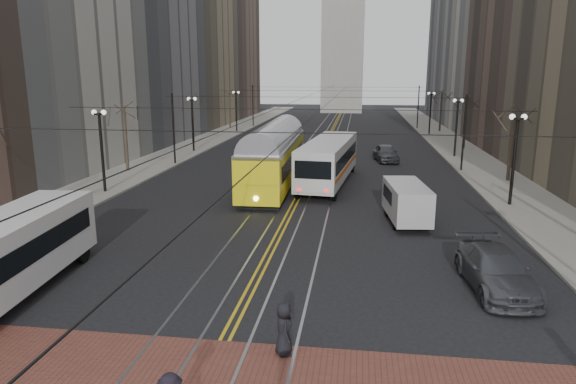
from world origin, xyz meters
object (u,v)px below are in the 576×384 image
(rear_bus, at_px, (329,162))
(streetcar, at_px, (275,162))
(pedestrian_a, at_px, (284,329))
(cargo_van, at_px, (406,204))
(sedan_parked, at_px, (496,270))
(sedan_grey, at_px, (386,153))

(rear_bus, bearing_deg, streetcar, -156.33)
(streetcar, bearing_deg, pedestrian_a, -80.98)
(pedestrian_a, bearing_deg, cargo_van, -35.94)
(streetcar, xyz_separation_m, sedan_parked, (11.68, -17.64, -1.06))
(cargo_van, bearing_deg, pedestrian_a, -114.48)
(rear_bus, height_order, sedan_parked, rear_bus)
(streetcar, distance_m, rear_bus, 4.18)
(sedan_grey, relative_size, sedan_parked, 0.90)
(rear_bus, distance_m, sedan_grey, 12.34)
(pedestrian_a, bearing_deg, rear_bus, -17.54)
(rear_bus, relative_size, pedestrian_a, 7.83)
(streetcar, bearing_deg, sedan_parked, -57.47)
(sedan_grey, relative_size, pedestrian_a, 2.95)
(cargo_van, relative_size, pedestrian_a, 3.07)
(streetcar, xyz_separation_m, pedestrian_a, (4.16, -23.58, -1.00))
(rear_bus, distance_m, sedan_parked, 20.46)
(streetcar, height_order, sedan_grey, streetcar)
(sedan_parked, bearing_deg, pedestrian_a, -146.26)
(sedan_grey, height_order, sedan_parked, sedan_grey)
(rear_bus, height_order, sedan_grey, rear_bus)
(rear_bus, height_order, pedestrian_a, rear_bus)
(sedan_parked, distance_m, pedestrian_a, 9.59)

